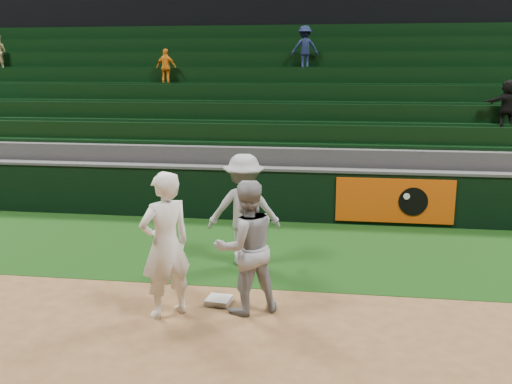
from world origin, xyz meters
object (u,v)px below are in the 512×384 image
Objects in this scene: baserunner at (246,247)px; base_coach at (244,210)px; first_baseman at (165,245)px; first_base at (219,300)px.

base_coach is (-0.37, 2.05, 0.03)m from baserunner.
baserunner is at bearing 150.81° from first_baseman.
first_baseman reaches higher than first_base.
first_base is 1.31m from first_baseman.
baserunner is (1.11, 0.30, -0.08)m from first_baseman.
first_baseman is at bearing -140.93° from first_base.
first_base is 0.18× the size of baserunner.
base_coach reaches higher than baserunner.
first_baseman is 2.47m from base_coach.
first_base is 1.07m from baserunner.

